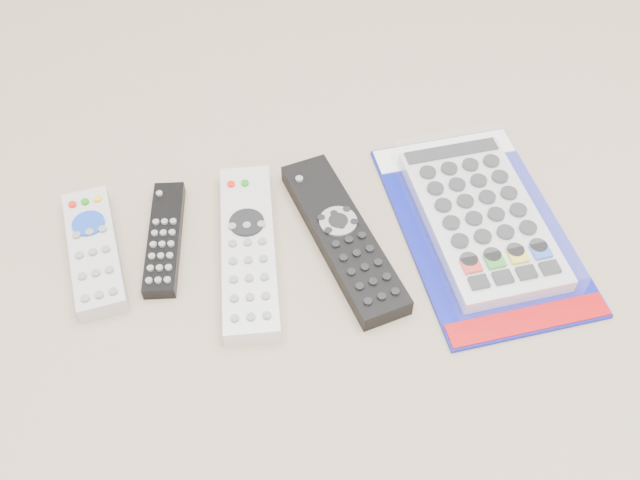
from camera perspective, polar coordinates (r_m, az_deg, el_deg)
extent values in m
plane|color=gray|center=(0.80, -0.49, 0.03)|extent=(5.00, 5.00, 0.00)
cube|color=#B6B6B8|center=(0.82, -17.61, -0.83)|extent=(0.07, 0.17, 0.02)
cylinder|color=blue|center=(0.83, -18.04, 1.28)|extent=(0.04, 0.04, 0.00)
cube|color=black|center=(0.81, -12.31, 0.18)|extent=(0.06, 0.16, 0.02)
cube|color=silver|center=(0.78, -5.74, -0.73)|extent=(0.08, 0.23, 0.02)
cylinder|color=black|center=(0.79, -5.88, 1.41)|extent=(0.04, 0.04, 0.00)
cube|color=black|center=(0.79, 1.79, 0.33)|extent=(0.10, 0.24, 0.02)
cylinder|color=silver|center=(0.79, 1.46, 1.51)|extent=(0.05, 0.05, 0.00)
cube|color=#0E159A|center=(0.83, 12.72, 1.01)|extent=(0.19, 0.30, 0.01)
cube|color=white|center=(0.90, 9.90, 7.01)|extent=(0.17, 0.05, 0.00)
cube|color=#B10C0F|center=(0.76, 16.31, -6.14)|extent=(0.17, 0.04, 0.00)
cube|color=silver|center=(0.82, 12.74, 1.74)|extent=(0.13, 0.23, 0.02)
cube|color=white|center=(0.82, 12.84, 2.10)|extent=(0.15, 0.24, 0.03)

